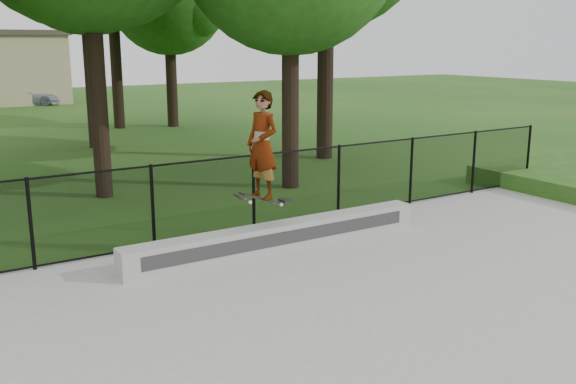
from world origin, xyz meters
The scene contains 6 objects.
ground centered at (0.00, 0.00, 0.00)m, with size 100.00×100.00×0.00m, color #1F4E16.
concrete_slab centered at (0.00, 0.00, 0.03)m, with size 14.00×12.00×0.06m, color #9D9C98.
grind_ledge centered at (-0.16, 4.70, 0.29)m, with size 5.73×0.40×0.46m, color #B0B0AB.
car_c centered at (1.55, 35.82, 0.54)m, with size 1.52×3.44×1.09m, color #A5AABB.
skater_airborne centered at (-0.51, 4.67, 1.90)m, with size 0.81×0.73×2.00m.
chainlink_fence centered at (0.00, 5.90, 0.81)m, with size 16.06×0.06×1.50m.
Camera 1 is at (-5.76, -4.41, 3.58)m, focal length 40.00 mm.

